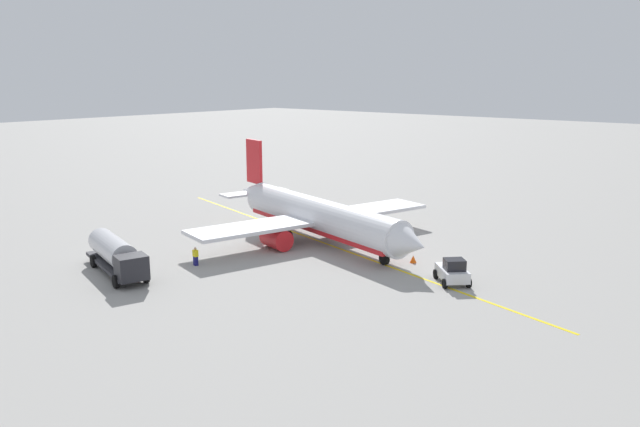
{
  "coord_description": "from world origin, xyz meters",
  "views": [
    {
      "loc": [
        41.33,
        -49.28,
        16.96
      ],
      "look_at": [
        0.0,
        0.0,
        3.0
      ],
      "focal_mm": 35.73,
      "sensor_mm": 36.0,
      "label": 1
    }
  ],
  "objects": [
    {
      "name": "ground_plane",
      "position": [
        0.0,
        0.0,
        0.0
      ],
      "size": [
        400.0,
        400.0,
        0.0
      ],
      "primitive_type": "plane",
      "color": "#9E9B96"
    },
    {
      "name": "airplane",
      "position": [
        -0.5,
        0.13,
        2.6
      ],
      "size": [
        31.71,
        28.07,
        9.54
      ],
      "color": "white",
      "rests_on": "ground"
    },
    {
      "name": "fuel_tanker",
      "position": [
        -6.6,
        -19.81,
        1.73
      ],
      "size": [
        11.12,
        5.42,
        3.15
      ],
      "color": "#2D2D33",
      "rests_on": "ground"
    },
    {
      "name": "pushback_tug",
      "position": [
        17.23,
        -3.35,
        1.01
      ],
      "size": [
        4.04,
        4.02,
        2.2
      ],
      "color": "silver",
      "rests_on": "ground"
    },
    {
      "name": "refueling_worker",
      "position": [
        -3.23,
        -13.82,
        0.82
      ],
      "size": [
        0.59,
        0.47,
        1.71
      ],
      "color": "navy",
      "rests_on": "ground"
    },
    {
      "name": "safety_cone_nose",
      "position": [
        11.55,
        -0.32,
        0.35
      ],
      "size": [
        0.63,
        0.63,
        0.7
      ],
      "primitive_type": "cone",
      "color": "#F2590F",
      "rests_on": "ground"
    },
    {
      "name": "taxi_line_marking",
      "position": [
        0.0,
        0.0,
        0.01
      ],
      "size": [
        58.12,
        15.55,
        0.01
      ],
      "primitive_type": "cube",
      "rotation": [
        0.0,
        0.0,
        -0.26
      ],
      "color": "yellow",
      "rests_on": "ground"
    }
  ]
}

